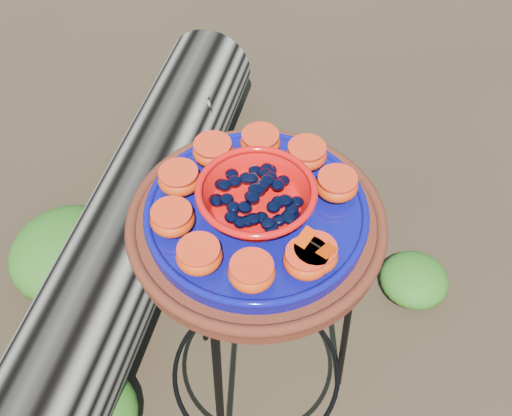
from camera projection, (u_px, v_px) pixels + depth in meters
ground at (256, 396)px, 1.67m from camera, size 60.00×60.00×0.00m
plant_stand at (256, 330)px, 1.41m from camera, size 0.44×0.44×0.70m
terracotta_saucer at (256, 226)px, 1.12m from camera, size 0.44×0.44×0.04m
cobalt_plate at (256, 214)px, 1.10m from camera, size 0.38×0.38×0.03m
red_bowl at (256, 200)px, 1.07m from camera, size 0.19×0.19×0.05m
glass_gems at (256, 184)px, 1.04m from camera, size 0.15×0.15×0.03m
orange_half_0 at (315, 255)px, 1.00m from camera, size 0.07×0.07×0.04m
orange_half_1 at (337, 185)px, 1.10m from camera, size 0.07×0.07×0.04m
orange_half_2 at (306, 155)px, 1.15m from camera, size 0.07×0.07×0.04m
orange_half_3 at (260, 142)px, 1.17m from camera, size 0.07×0.07×0.04m
orange_half_4 at (213, 151)px, 1.15m from camera, size 0.07×0.07×0.04m
orange_half_5 at (179, 180)px, 1.11m from camera, size 0.07×0.07×0.04m
orange_half_6 at (172, 219)px, 1.05m from camera, size 0.07×0.07×0.04m
orange_half_7 at (199, 256)px, 1.00m from camera, size 0.07×0.07×0.04m
orange_half_8 at (252, 273)px, 0.98m from camera, size 0.07×0.07×0.04m
orange_half_9 at (306, 260)px, 1.00m from camera, size 0.07×0.07×0.04m
butterfly at (316, 245)px, 0.98m from camera, size 0.08×0.06×0.01m
driftwood_log at (132, 229)px, 1.84m from camera, size 1.51×1.26×0.29m
foliage_left at (85, 414)px, 1.57m from camera, size 0.26×0.26×0.13m
foliage_right at (414, 279)px, 1.85m from camera, size 0.20×0.20×0.10m
foliage_back at (68, 252)px, 1.87m from camera, size 0.34×0.34×0.17m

